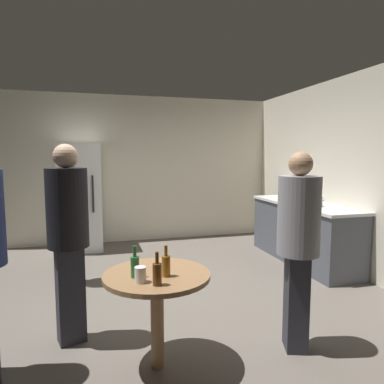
# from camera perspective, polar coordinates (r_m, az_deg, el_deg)

# --- Properties ---
(ground_plane) EXTENTS (5.20, 5.20, 0.10)m
(ground_plane) POSITION_cam_1_polar(r_m,az_deg,el_deg) (4.32, -4.91, -16.55)
(ground_plane) COLOR #5B544C
(wall_back) EXTENTS (5.32, 0.06, 2.70)m
(wall_back) POSITION_cam_1_polar(r_m,az_deg,el_deg) (6.60, -9.29, 3.70)
(wall_back) COLOR silver
(wall_back) RESTS_ON ground_plane
(wall_side_right) EXTENTS (0.06, 5.20, 2.70)m
(wall_side_right) POSITION_cam_1_polar(r_m,az_deg,el_deg) (5.17, 24.92, 2.60)
(wall_side_right) COLOR silver
(wall_side_right) RESTS_ON ground_plane
(refrigerator) EXTENTS (0.70, 0.68, 1.80)m
(refrigerator) POSITION_cam_1_polar(r_m,az_deg,el_deg) (6.17, -17.86, -0.86)
(refrigerator) COLOR white
(refrigerator) RESTS_ON ground_plane
(kitchen_counter) EXTENTS (0.64, 2.11, 0.90)m
(kitchen_counter) POSITION_cam_1_polar(r_m,az_deg,el_deg) (5.55, 17.73, -6.29)
(kitchen_counter) COLOR #4C515B
(kitchen_counter) RESTS_ON ground_plane
(kettle) EXTENTS (0.24, 0.17, 0.18)m
(kettle) POSITION_cam_1_polar(r_m,az_deg,el_deg) (5.13, 19.79, -1.46)
(kettle) COLOR #B2B2B7
(kettle) RESTS_ON kitchen_counter
(wine_bottle_on_counter) EXTENTS (0.08, 0.08, 0.31)m
(wine_bottle_on_counter) POSITION_cam_1_polar(r_m,az_deg,el_deg) (5.40, 19.37, -0.59)
(wine_bottle_on_counter) COLOR #3F141E
(wine_bottle_on_counter) RESTS_ON kitchen_counter
(beer_bottle_on_counter) EXTENTS (0.06, 0.06, 0.23)m
(beer_bottle_on_counter) POSITION_cam_1_polar(r_m,az_deg,el_deg) (5.98, 14.87, -0.18)
(beer_bottle_on_counter) COLOR #8C5919
(beer_bottle_on_counter) RESTS_ON kitchen_counter
(foreground_table) EXTENTS (0.80, 0.80, 0.73)m
(foreground_table) POSITION_cam_1_polar(r_m,az_deg,el_deg) (2.70, -5.78, -15.23)
(foreground_table) COLOR olive
(foreground_table) RESTS_ON ground_plane
(beer_bottle_amber) EXTENTS (0.06, 0.06, 0.23)m
(beer_bottle_amber) POSITION_cam_1_polar(r_m,az_deg,el_deg) (2.57, -4.29, -11.88)
(beer_bottle_amber) COLOR #8C5919
(beer_bottle_amber) RESTS_ON foreground_table
(beer_bottle_brown) EXTENTS (0.06, 0.06, 0.23)m
(beer_bottle_brown) POSITION_cam_1_polar(r_m,az_deg,el_deg) (2.41, -5.74, -13.12)
(beer_bottle_brown) COLOR #593314
(beer_bottle_brown) RESTS_ON foreground_table
(beer_bottle_green) EXTENTS (0.06, 0.06, 0.23)m
(beer_bottle_green) POSITION_cam_1_polar(r_m,az_deg,el_deg) (2.58, -9.35, -11.88)
(beer_bottle_green) COLOR #26662D
(beer_bottle_green) RESTS_ON foreground_table
(plastic_cup_white) EXTENTS (0.08, 0.08, 0.11)m
(plastic_cup_white) POSITION_cam_1_polar(r_m,az_deg,el_deg) (2.48, -8.48, -13.28)
(plastic_cup_white) COLOR white
(plastic_cup_white) RESTS_ON foreground_table
(person_in_gray_shirt) EXTENTS (0.43, 0.43, 1.64)m
(person_in_gray_shirt) POSITION_cam_1_polar(r_m,az_deg,el_deg) (2.96, 17.06, -6.96)
(person_in_gray_shirt) COLOR #2D2D38
(person_in_gray_shirt) RESTS_ON ground_plane
(person_in_black_shirt) EXTENTS (0.42, 0.42, 1.70)m
(person_in_black_shirt) POSITION_cam_1_polar(r_m,az_deg,el_deg) (3.11, -19.68, -5.63)
(person_in_black_shirt) COLOR #2D2D38
(person_in_black_shirt) RESTS_ON ground_plane
(person_in_olive_shirt) EXTENTS (0.36, 0.36, 1.65)m
(person_in_olive_shirt) POSITION_cam_1_polar(r_m,az_deg,el_deg) (4.55, -19.23, -2.46)
(person_in_olive_shirt) COLOR #2D2D38
(person_in_olive_shirt) RESTS_ON ground_plane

